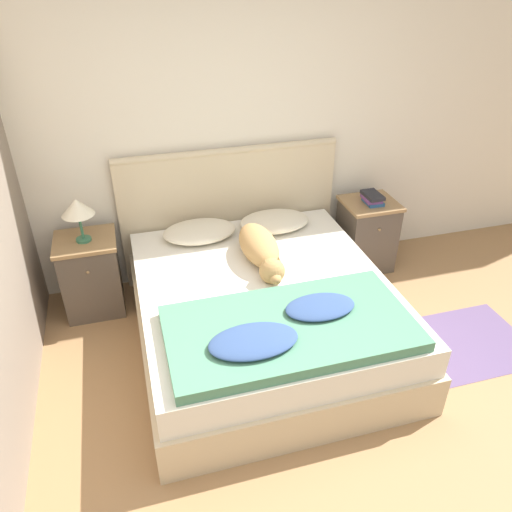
% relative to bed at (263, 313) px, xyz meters
% --- Properties ---
extents(ground_plane, '(16.00, 16.00, 0.00)m').
position_rel_bed_xyz_m(ground_plane, '(-0.09, -1.06, -0.25)').
color(ground_plane, '#997047').
extents(wall_back, '(9.00, 0.06, 2.55)m').
position_rel_bed_xyz_m(wall_back, '(-0.09, 1.07, 1.02)').
color(wall_back, beige).
rests_on(wall_back, ground_plane).
extents(bed, '(1.73, 1.95, 0.52)m').
position_rel_bed_xyz_m(bed, '(0.00, 0.00, 0.00)').
color(bed, '#C6B28E').
rests_on(bed, ground_plane).
extents(headboard, '(1.81, 0.06, 1.14)m').
position_rel_bed_xyz_m(headboard, '(-0.00, 1.00, 0.34)').
color(headboard, '#C6B28E').
rests_on(headboard, ground_plane).
extents(nightstand_left, '(0.45, 0.43, 0.63)m').
position_rel_bed_xyz_m(nightstand_left, '(-1.17, 0.74, 0.06)').
color(nightstand_left, '#4C4238').
rests_on(nightstand_left, ground_plane).
extents(nightstand_right, '(0.45, 0.43, 0.63)m').
position_rel_bed_xyz_m(nightstand_right, '(1.17, 0.74, 0.06)').
color(nightstand_right, '#4C4238').
rests_on(nightstand_right, ground_plane).
extents(pillow_left, '(0.57, 0.38, 0.12)m').
position_rel_bed_xyz_m(pillow_left, '(-0.31, 0.73, 0.32)').
color(pillow_left, beige).
rests_on(pillow_left, bed).
extents(pillow_right, '(0.57, 0.38, 0.12)m').
position_rel_bed_xyz_m(pillow_right, '(0.31, 0.73, 0.32)').
color(pillow_right, beige).
rests_on(pillow_right, bed).
extents(quilt, '(1.47, 0.77, 0.13)m').
position_rel_bed_xyz_m(quilt, '(-0.01, -0.55, 0.31)').
color(quilt, '#4C8466').
rests_on(quilt, bed).
extents(dog, '(0.26, 0.83, 0.21)m').
position_rel_bed_xyz_m(dog, '(0.06, 0.28, 0.36)').
color(dog, tan).
rests_on(dog, bed).
extents(book_stack, '(0.15, 0.21, 0.09)m').
position_rel_bed_xyz_m(book_stack, '(1.17, 0.72, 0.42)').
color(book_stack, '#285689').
rests_on(book_stack, nightstand_right).
extents(table_lamp, '(0.23, 0.23, 0.34)m').
position_rel_bed_xyz_m(table_lamp, '(-1.17, 0.73, 0.64)').
color(table_lamp, '#336B4C').
rests_on(table_lamp, nightstand_left).
extents(rug, '(0.95, 0.71, 0.00)m').
position_rel_bed_xyz_m(rug, '(1.40, -0.44, -0.25)').
color(rug, '#604C75').
rests_on(rug, ground_plane).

